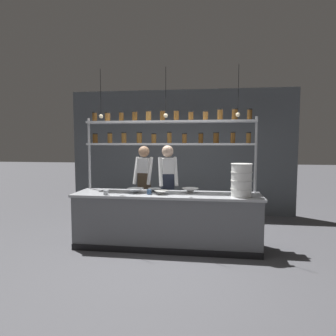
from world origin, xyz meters
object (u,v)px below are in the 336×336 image
(chef_left, at_px, (144,182))
(chef_center, at_px, (168,184))
(serving_cup_front, at_px, (106,193))
(prep_bowl_center_back, at_px, (135,191))
(spice_shelf_unit, at_px, (169,135))
(prep_bowl_center_front, at_px, (154,190))
(prep_bowl_near_left, at_px, (162,192))
(container_stack, at_px, (241,180))
(prep_bowl_near_right, at_px, (190,190))
(serving_cup_by_board, at_px, (149,192))

(chef_left, distance_m, chef_center, 0.54)
(chef_left, xyz_separation_m, serving_cup_front, (-0.39, -1.11, -0.03))
(prep_bowl_center_back, bearing_deg, chef_left, 92.56)
(spice_shelf_unit, bearing_deg, prep_bowl_center_front, -141.38)
(prep_bowl_center_front, bearing_deg, prep_bowl_center_back, -151.80)
(prep_bowl_center_front, relative_size, prep_bowl_center_back, 0.78)
(chef_left, bearing_deg, serving_cup_front, -100.87)
(spice_shelf_unit, height_order, prep_bowl_near_left, spice_shelf_unit)
(container_stack, xyz_separation_m, prep_bowl_center_front, (-1.45, 0.27, -0.23))
(prep_bowl_center_front, distance_m, prep_bowl_near_right, 0.63)
(chef_left, xyz_separation_m, serving_cup_by_board, (0.30, -0.96, -0.03))
(prep_bowl_near_left, distance_m, prep_bowl_center_front, 0.28)
(prep_bowl_center_back, relative_size, prep_bowl_near_right, 1.00)
(chef_center, height_order, serving_cup_by_board, chef_center)
(prep_bowl_center_back, xyz_separation_m, serving_cup_by_board, (0.26, -0.11, 0.00))
(chef_left, xyz_separation_m, prep_bowl_center_front, (0.34, -0.69, -0.04))
(container_stack, bearing_deg, prep_bowl_near_right, 162.87)
(chef_center, distance_m, prep_bowl_near_left, 0.73)
(serving_cup_by_board, bearing_deg, container_stack, 0.09)
(serving_cup_front, bearing_deg, prep_bowl_center_front, 30.02)
(container_stack, distance_m, prep_bowl_near_left, 1.31)
(prep_bowl_center_back, bearing_deg, serving_cup_front, -148.76)
(prep_bowl_center_back, bearing_deg, container_stack, -3.52)
(spice_shelf_unit, relative_size, container_stack, 5.75)
(spice_shelf_unit, xyz_separation_m, chef_center, (-0.07, 0.31, -0.91))
(spice_shelf_unit, bearing_deg, prep_bowl_near_right, -27.78)
(container_stack, xyz_separation_m, serving_cup_by_board, (-1.49, -0.00, -0.22))
(container_stack, distance_m, serving_cup_by_board, 1.50)
(prep_bowl_center_front, bearing_deg, prep_bowl_near_left, -54.49)
(prep_bowl_near_left, height_order, prep_bowl_center_front, prep_bowl_near_left)
(serving_cup_by_board, bearing_deg, prep_bowl_near_left, 10.99)
(prep_bowl_center_front, bearing_deg, chef_left, 115.89)
(prep_bowl_center_front, relative_size, serving_cup_by_board, 2.83)
(prep_bowl_center_front, distance_m, serving_cup_by_board, 0.27)
(prep_bowl_near_left, xyz_separation_m, serving_cup_front, (-0.89, -0.19, 0.01))
(prep_bowl_center_front, bearing_deg, prep_bowl_near_right, -1.18)
(prep_bowl_center_back, bearing_deg, prep_bowl_near_right, 9.03)
(container_stack, bearing_deg, prep_bowl_near_left, 178.35)
(chef_center, bearing_deg, container_stack, -47.74)
(chef_left, height_order, container_stack, chef_left)
(serving_cup_front, bearing_deg, prep_bowl_near_left, 12.06)
(spice_shelf_unit, height_order, serving_cup_front, spice_shelf_unit)
(prep_bowl_near_left, distance_m, prep_bowl_center_back, 0.47)
(spice_shelf_unit, xyz_separation_m, container_stack, (1.21, -0.46, -0.73))
(chef_center, bearing_deg, spice_shelf_unit, -93.57)
(serving_cup_by_board, bearing_deg, prep_bowl_center_front, 81.97)
(container_stack, xyz_separation_m, prep_bowl_center_back, (-1.75, 0.11, -0.22))
(prep_bowl_center_front, bearing_deg, serving_cup_front, -149.98)
(spice_shelf_unit, relative_size, chef_left, 1.77)
(prep_bowl_center_front, bearing_deg, serving_cup_by_board, -98.03)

